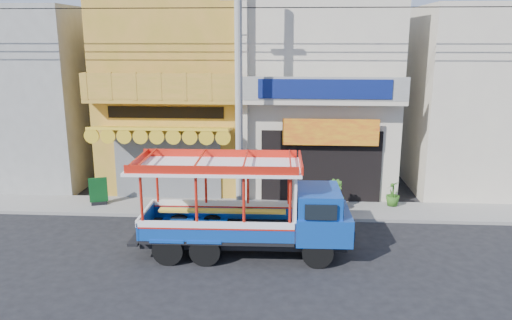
{
  "coord_description": "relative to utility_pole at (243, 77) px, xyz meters",
  "views": [
    {
      "loc": [
        0.69,
        -13.79,
        6.33
      ],
      "look_at": [
        -0.36,
        2.5,
        2.33
      ],
      "focal_mm": 35.0,
      "sensor_mm": 36.0,
      "label": 1
    }
  ],
  "objects": [
    {
      "name": "ground",
      "position": [
        0.85,
        -3.3,
        -5.03
      ],
      "size": [
        90.0,
        90.0,
        0.0
      ],
      "primitive_type": "plane",
      "color": "black",
      "rests_on": "ground"
    },
    {
      "name": "sidewalk",
      "position": [
        0.85,
        0.7,
        -4.97
      ],
      "size": [
        30.0,
        2.0,
        0.12
      ],
      "primitive_type": "cube",
      "color": "slate",
      "rests_on": "ground"
    },
    {
      "name": "shophouse_left",
      "position": [
        -3.15,
        4.66,
        -0.92
      ],
      "size": [
        6.0,
        7.5,
        8.24
      ],
      "color": "#A28624",
      "rests_on": "ground"
    },
    {
      "name": "shophouse_right",
      "position": [
        2.85,
        4.66,
        -0.93
      ],
      "size": [
        6.0,
        6.75,
        8.24
      ],
      "color": "beige",
      "rests_on": "ground"
    },
    {
      "name": "party_pilaster",
      "position": [
        -0.15,
        1.55,
        -1.03
      ],
      "size": [
        0.35,
        0.3,
        8.0
      ],
      "primitive_type": "cube",
      "color": "beige",
      "rests_on": "ground"
    },
    {
      "name": "filler_building_left",
      "position": [
        -10.15,
        4.7,
        -1.23
      ],
      "size": [
        6.0,
        6.0,
        7.6
      ],
      "primitive_type": "cube",
      "color": "gray",
      "rests_on": "ground"
    },
    {
      "name": "filler_building_right",
      "position": [
        9.85,
        4.7,
        -1.23
      ],
      "size": [
        6.0,
        6.0,
        7.6
      ],
      "primitive_type": "cube",
      "color": "beige",
      "rests_on": "ground"
    },
    {
      "name": "utility_pole",
      "position": [
        0.0,
        0.0,
        0.0
      ],
      "size": [
        28.0,
        0.26,
        9.0
      ],
      "color": "gray",
      "rests_on": "ground"
    },
    {
      "name": "songthaew_truck",
      "position": [
        0.73,
        -3.17,
        -3.6
      ],
      "size": [
        6.43,
        2.27,
        2.98
      ],
      "color": "black",
      "rests_on": "ground"
    },
    {
      "name": "green_sign",
      "position": [
        -5.64,
        0.69,
        -4.47
      ],
      "size": [
        0.67,
        0.49,
        1.05
      ],
      "color": "black",
      "rests_on": "sidewalk"
    },
    {
      "name": "potted_plant_b",
      "position": [
        3.37,
        0.61,
        -4.34
      ],
      "size": [
        0.8,
        0.78,
        1.14
      ],
      "primitive_type": "imported",
      "rotation": [
        0.0,
        0.0,
        2.49
      ],
      "color": "#2E5F1B",
      "rests_on": "sidewalk"
    },
    {
      "name": "potted_plant_c",
      "position": [
        5.57,
        1.25,
        -4.44
      ],
      "size": [
        0.74,
        0.74,
        0.95
      ],
      "primitive_type": "imported",
      "rotation": [
        0.0,
        0.0,
        4.13
      ],
      "color": "#2E5F1B",
      "rests_on": "sidewalk"
    }
  ]
}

